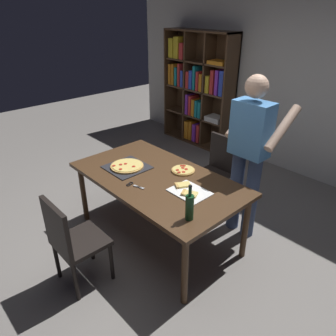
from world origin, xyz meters
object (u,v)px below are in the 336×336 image
Objects in this scene: pepperoni_pizza_on_tray at (127,166)px; chair_near_camera at (71,239)px; bookshelf at (198,89)px; kitchen_scissors at (133,185)px; second_pizza_plain at (183,170)px; wine_bottle at (190,207)px; person_serving_pizza at (250,150)px; dining_table at (157,183)px; chair_far_side at (218,168)px.

chair_near_camera is at bearing -67.10° from pepperoni_pizza_on_tray.
bookshelf is at bearing 115.66° from chair_near_camera.
second_pizza_plain is at bearing 78.21° from kitchen_scissors.
person_serving_pizza is at bearing 98.97° from wine_bottle.
bookshelf is (-1.62, 2.38, 0.30)m from dining_table.
person_serving_pizza is 7.15× the size of second_pizza_plain.
chair_near_camera is at bearing -87.70° from kitchen_scissors.
chair_near_camera is 4.53× the size of kitchen_scissors.
person_serving_pizza is (0.55, -0.22, 0.49)m from chair_far_side.
bookshelf is 3.54m from wine_bottle.
wine_bottle reaches higher than kitchen_scissors.
chair_near_camera is 2.85× the size of wine_bottle.
wine_bottle is 0.84m from second_pizza_plain.
bookshelf is 4.72× the size of pepperoni_pizza_on_tray.
pepperoni_pizza_on_tray is 1.69× the size of second_pizza_plain.
second_pizza_plain is (0.47, 0.38, -0.00)m from pepperoni_pizza_on_tray.
kitchen_scissors is at bearing -27.97° from pepperoni_pizza_on_tray.
chair_near_camera is at bearing -90.00° from dining_table.
person_serving_pizza is at bearing -21.85° from chair_far_side.
pepperoni_pizza_on_tray is at bearing -136.70° from person_serving_pizza.
wine_bottle is at bearing -81.03° from person_serving_pizza.
chair_far_side is at bearing -40.61° from bookshelf.
bookshelf is 7.97× the size of second_pizza_plain.
dining_table is 0.93× the size of bookshelf.
pepperoni_pizza_on_tray is (1.24, -2.48, -0.22)m from bookshelf.
bookshelf reaches higher than second_pizza_plain.
wine_bottle reaches higher than second_pizza_plain.
person_serving_pizza is (0.55, 1.76, 0.49)m from chair_near_camera.
wine_bottle reaches higher than dining_table.
second_pizza_plain is at bearing 85.95° from chair_near_camera.
kitchen_scissors is (-0.03, 0.71, 0.24)m from chair_near_camera.
bookshelf is 1.11× the size of person_serving_pizza.
kitchen_scissors is (0.35, -0.18, -0.01)m from pepperoni_pizza_on_tray.
bookshelf is at bearing 116.62° from pepperoni_pizza_on_tray.
chair_near_camera is 1.91m from person_serving_pizza.
chair_near_camera is 0.46× the size of bookshelf.
chair_far_side is 0.76m from second_pizza_plain.
kitchen_scissors is (-0.58, -1.06, -0.24)m from person_serving_pizza.
dining_table is 5.73× the size of wine_bottle.
pepperoni_pizza_on_tray is 2.08× the size of kitchen_scissors.
person_serving_pizza is 1.23m from kitchen_scissors.
pepperoni_pizza_on_tray reaches higher than dining_table.
person_serving_pizza reaches higher than kitchen_scissors.
chair_near_camera is 0.51× the size of person_serving_pizza.
kitchen_scissors is at bearing -59.16° from bookshelf.
wine_bottle is 0.75m from kitchen_scissors.
person_serving_pizza is 4.24× the size of pepperoni_pizza_on_tray.
dining_table is 7.39× the size of second_pizza_plain.
dining_table is 1.01m from chair_near_camera.
dining_table is at bearing 15.03° from pepperoni_pizza_on_tray.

